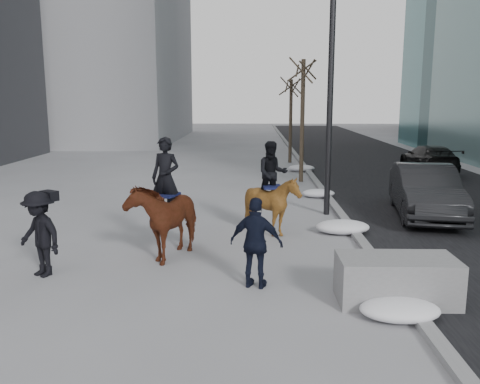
{
  "coord_description": "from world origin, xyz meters",
  "views": [
    {
      "loc": [
        0.25,
        -9.99,
        3.6
      ],
      "look_at": [
        0.0,
        1.2,
        1.5
      ],
      "focal_mm": 38.0,
      "sensor_mm": 36.0,
      "label": 1
    }
  ],
  "objects_px": {
    "car_near": "(426,191)",
    "mounted_right": "(272,198)",
    "mounted_left": "(166,212)",
    "planter": "(396,280)"
  },
  "relations": [
    {
      "from": "car_near",
      "to": "mounted_right",
      "type": "bearing_deg",
      "value": -146.43
    },
    {
      "from": "car_near",
      "to": "mounted_left",
      "type": "relative_size",
      "value": 1.75
    },
    {
      "from": "mounted_left",
      "to": "mounted_right",
      "type": "bearing_deg",
      "value": 36.09
    },
    {
      "from": "planter",
      "to": "mounted_left",
      "type": "relative_size",
      "value": 0.76
    },
    {
      "from": "car_near",
      "to": "mounted_right",
      "type": "distance_m",
      "value": 5.23
    },
    {
      "from": "car_near",
      "to": "mounted_left",
      "type": "distance_m",
      "value": 8.29
    },
    {
      "from": "car_near",
      "to": "mounted_left",
      "type": "height_order",
      "value": "mounted_left"
    },
    {
      "from": "car_near",
      "to": "mounted_right",
      "type": "xyz_separation_m",
      "value": [
        -4.75,
        -2.19,
        0.21
      ]
    },
    {
      "from": "mounted_left",
      "to": "car_near",
      "type": "bearing_deg",
      "value": 28.99
    },
    {
      "from": "mounted_left",
      "to": "mounted_right",
      "type": "relative_size",
      "value": 1.1
    }
  ]
}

